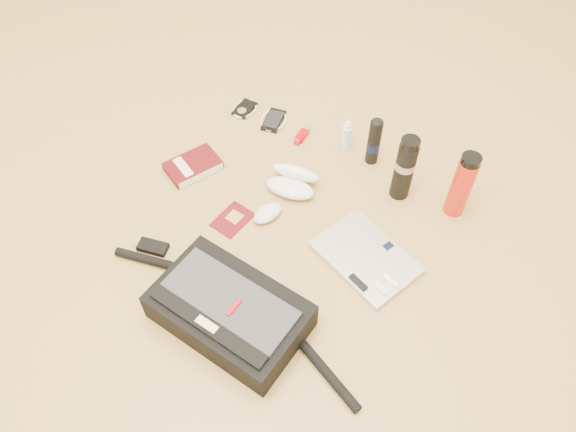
% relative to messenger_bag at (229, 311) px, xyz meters
% --- Properties ---
extents(ground, '(4.00, 4.00, 0.00)m').
position_rel_messenger_bag_xyz_m(ground, '(-0.04, 0.27, -0.05)').
color(ground, '#AB8547').
rests_on(ground, ground).
extents(messenger_bag, '(0.85, 0.27, 0.12)m').
position_rel_messenger_bag_xyz_m(messenger_bag, '(0.00, 0.00, 0.00)').
color(messenger_bag, black).
rests_on(messenger_bag, ground).
extents(laptop, '(0.34, 0.29, 0.03)m').
position_rel_messenger_bag_xyz_m(laptop, '(0.23, 0.38, -0.04)').
color(laptop, '#BDBDC0').
rests_on(laptop, ground).
extents(book, '(0.17, 0.21, 0.03)m').
position_rel_messenger_bag_xyz_m(book, '(-0.44, 0.40, -0.04)').
color(book, '#430A0C').
rests_on(book, ground).
extents(passport, '(0.10, 0.13, 0.01)m').
position_rel_messenger_bag_xyz_m(passport, '(-0.20, 0.29, -0.05)').
color(passport, '#4E0812').
rests_on(passport, ground).
extents(mouse, '(0.09, 0.12, 0.03)m').
position_rel_messenger_bag_xyz_m(mouse, '(-0.11, 0.36, -0.04)').
color(mouse, silver).
rests_on(mouse, ground).
extents(sunglasses_case, '(0.19, 0.17, 0.09)m').
position_rel_messenger_bag_xyz_m(sunglasses_case, '(-0.11, 0.51, -0.02)').
color(sunglasses_case, white).
rests_on(sunglasses_case, ground).
extents(ipod, '(0.09, 0.10, 0.01)m').
position_rel_messenger_bag_xyz_m(ipod, '(-0.46, 0.74, -0.05)').
color(ipod, black).
rests_on(ipod, ground).
extents(phone, '(0.11, 0.13, 0.01)m').
position_rel_messenger_bag_xyz_m(phone, '(-0.33, 0.74, -0.05)').
color(phone, black).
rests_on(phone, ground).
extents(inhaler, '(0.03, 0.09, 0.02)m').
position_rel_messenger_bag_xyz_m(inhaler, '(-0.20, 0.73, -0.04)').
color(inhaler, '#A80006').
rests_on(inhaler, ground).
extents(spray_bottle, '(0.04, 0.04, 0.12)m').
position_rel_messenger_bag_xyz_m(spray_bottle, '(-0.05, 0.76, 0.00)').
color(spray_bottle, '#B5DFF1').
rests_on(spray_bottle, ground).
extents(aerosol_can, '(0.05, 0.05, 0.19)m').
position_rel_messenger_bag_xyz_m(aerosol_can, '(0.06, 0.76, 0.04)').
color(aerosol_can, black).
rests_on(aerosol_can, ground).
extents(thermos_black, '(0.07, 0.07, 0.24)m').
position_rel_messenger_bag_xyz_m(thermos_black, '(0.20, 0.67, 0.07)').
color(thermos_black, black).
rests_on(thermos_black, ground).
extents(thermos_red, '(0.08, 0.08, 0.24)m').
position_rel_messenger_bag_xyz_m(thermos_red, '(0.38, 0.70, 0.07)').
color(thermos_red, red).
rests_on(thermos_red, ground).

